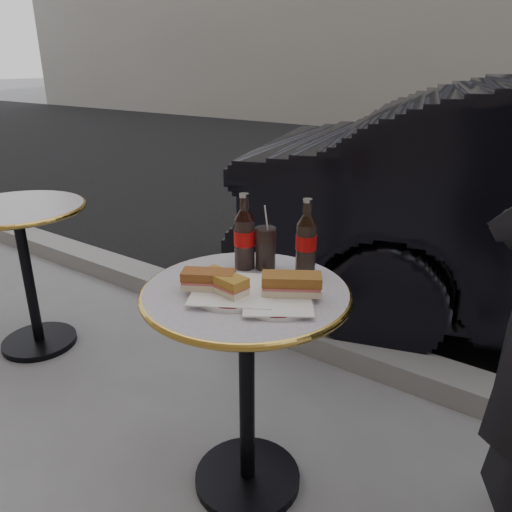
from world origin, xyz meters
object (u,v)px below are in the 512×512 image
Objects in this scene: bistro_table at (247,393)px; cola_glass at (265,248)px; cola_bottle_right at (306,236)px; plate_right at (277,303)px; cola_bottle_left at (244,231)px; plate_left at (234,292)px.

bistro_table is 5.36× the size of cola_glass.
cola_bottle_right is at bearing 71.28° from bistro_table.
plate_right is at bearing -76.76° from cola_bottle_right.
bistro_table is at bearing 166.12° from plate_right.
plate_right is 0.80× the size of cola_bottle_left.
cola_bottle_right is 1.74× the size of cola_glass.
cola_bottle_left is at bearing -147.79° from cola_glass.
cola_glass is at bearing 105.26° from bistro_table.
cola_bottle_left reaches higher than plate_right.
cola_bottle_left is (-0.10, 0.13, 0.49)m from bistro_table.
cola_bottle_right is at bearing 23.34° from cola_glass.
bistro_table is at bearing -74.74° from cola_glass.
bistro_table is at bearing -108.72° from cola_bottle_right.
cola_glass is at bearing 32.21° from cola_bottle_left.
cola_bottle_left is 0.09m from cola_glass.
bistro_table is at bearing -51.80° from cola_bottle_left.
cola_bottle_right is (-0.06, 0.25, 0.11)m from plate_right.
cola_bottle_right reaches higher than plate_right.
plate_right is 0.28m from cola_bottle_right.
cola_bottle_left is (-0.23, 0.16, 0.12)m from plate_right.
cola_bottle_left is (-0.09, 0.18, 0.12)m from plate_left.
plate_right is 1.43× the size of cola_glass.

